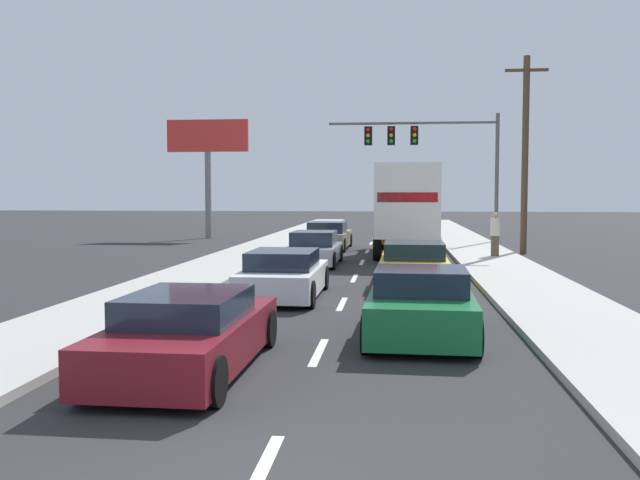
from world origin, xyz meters
The scene contains 15 objects.
ground_plane centered at (0.00, 25.00, 0.00)m, with size 140.00×140.00×0.00m, color #2B2B2D.
sidewalk_right centered at (4.91, 20.00, 0.07)m, with size 2.71×80.00×0.14m, color #B2AFA8.
sidewalk_left centered at (-4.91, 20.00, 0.07)m, with size 2.71×80.00×0.14m, color #B2AFA8.
lane_markings centered at (0.00, 22.91, 0.00)m, with size 0.14×57.00×0.01m.
car_tan centered at (-1.88, 26.46, 0.60)m, with size 2.02×4.68×1.30m.
car_silver centered at (-1.71, 19.29, 0.56)m, with size 1.87×4.15×1.23m.
car_white centered at (-1.53, 11.25, 0.56)m, with size 1.91×4.31×1.21m.
car_maroon centered at (-1.77, 4.00, 0.56)m, with size 1.92×4.48×1.18m.
box_truck centered at (1.74, 23.22, 2.13)m, with size 2.72×8.36×3.72m.
car_yellow centered at (1.78, 13.91, 0.57)m, with size 2.02×4.67×1.25m.
car_green centered at (1.71, 6.81, 0.58)m, with size 2.04×4.12×1.27m.
traffic_signal_mast centered at (2.44, 30.77, 5.19)m, with size 8.80×0.69×6.72m.
utility_pole_mid centered at (6.76, 24.81, 4.36)m, with size 1.80×0.28×8.45m.
roadside_billboard centered at (-9.61, 33.70, 5.03)m, with size 4.79×0.36×6.88m.
pedestrian_near_corner centered at (5.18, 22.13, 1.00)m, with size 0.38×0.38×1.72m.
Camera 1 is at (1.23, -5.81, 2.62)m, focal length 38.90 mm.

